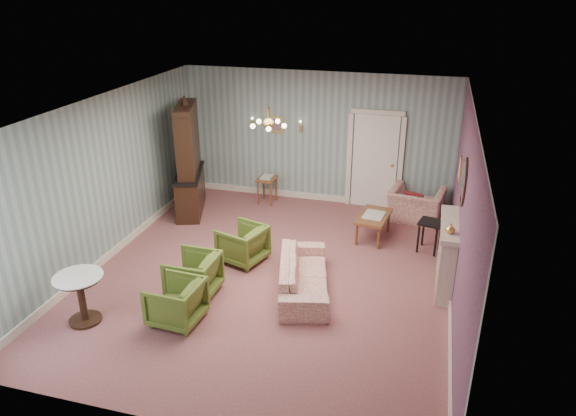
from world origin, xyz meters
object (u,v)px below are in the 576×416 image
(olive_chair_c, at_px, (243,242))
(side_table_black, at_px, (429,236))
(olive_chair_a, at_px, (176,300))
(dresser, at_px, (188,157))
(olive_chair_b, at_px, (193,273))
(coffee_table, at_px, (373,226))
(pedestal_table, at_px, (82,299))
(wingback_chair, at_px, (417,200))
(sofa_chintz, at_px, (304,270))
(fireplace, at_px, (447,255))

(olive_chair_c, distance_m, side_table_black, 3.44)
(olive_chair_a, height_order, dresser, dresser)
(olive_chair_a, bearing_deg, olive_chair_b, -170.55)
(dresser, xyz_separation_m, coffee_table, (3.96, -0.26, -0.99))
(coffee_table, distance_m, pedestal_table, 5.42)
(wingback_chair, height_order, side_table_black, wingback_chair)
(coffee_table, xyz_separation_m, pedestal_table, (-3.77, -3.89, 0.14))
(sofa_chintz, xyz_separation_m, pedestal_table, (-2.92, -1.69, 0.01))
(olive_chair_c, relative_size, dresser, 0.30)
(olive_chair_a, height_order, side_table_black, olive_chair_a)
(wingback_chair, xyz_separation_m, fireplace, (0.59, -2.53, 0.12))
(olive_chair_b, xyz_separation_m, pedestal_table, (-1.25, -1.13, 0.01))
(side_table_black, xyz_separation_m, pedestal_table, (-4.84, -3.62, 0.09))
(dresser, xyz_separation_m, side_table_black, (5.03, -0.53, -0.94))
(pedestal_table, bearing_deg, olive_chair_c, 55.28)
(sofa_chintz, bearing_deg, fireplace, -85.36)
(olive_chair_b, bearing_deg, coffee_table, 139.11)
(pedestal_table, bearing_deg, wingback_chair, 47.62)
(sofa_chintz, xyz_separation_m, side_table_black, (1.91, 1.93, -0.08))
(olive_chair_c, bearing_deg, side_table_black, 129.14)
(pedestal_table, bearing_deg, olive_chair_a, 15.32)
(coffee_table, bearing_deg, olive_chair_c, -144.31)
(olive_chair_c, bearing_deg, sofa_chintz, 80.17)
(side_table_black, bearing_deg, olive_chair_a, -137.11)
(olive_chair_a, distance_m, wingback_chair, 5.60)
(fireplace, bearing_deg, olive_chair_a, -151.45)
(fireplace, xyz_separation_m, coffee_table, (-1.35, 1.47, -0.33))
(olive_chair_b, bearing_deg, olive_chair_a, 7.12)
(olive_chair_a, relative_size, olive_chair_b, 0.97)
(olive_chair_b, distance_m, coffee_table, 3.75)
(olive_chair_a, bearing_deg, olive_chair_c, 174.87)
(coffee_table, bearing_deg, pedestal_table, -134.07)
(olive_chair_c, xyz_separation_m, fireplace, (3.48, 0.06, 0.21))
(sofa_chintz, height_order, pedestal_table, pedestal_table)
(olive_chair_a, relative_size, coffee_table, 0.77)
(olive_chair_b, bearing_deg, fireplace, 110.03)
(wingback_chair, distance_m, pedestal_table, 6.71)
(fireplace, height_order, side_table_black, fireplace)
(coffee_table, distance_m, side_table_black, 1.10)
(olive_chair_a, distance_m, olive_chair_c, 2.02)
(dresser, height_order, pedestal_table, dresser)
(fireplace, bearing_deg, pedestal_table, -154.63)
(sofa_chintz, distance_m, wingback_chair, 3.63)
(fireplace, distance_m, coffee_table, 2.02)
(olive_chair_b, bearing_deg, pedestal_table, -46.44)
(sofa_chintz, xyz_separation_m, dresser, (-3.12, 2.46, 0.86))
(olive_chair_c, height_order, pedestal_table, pedestal_table)
(pedestal_table, bearing_deg, side_table_black, 36.85)
(coffee_table, bearing_deg, side_table_black, -14.19)
(fireplace, xyz_separation_m, pedestal_table, (-5.12, -2.43, -0.19))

